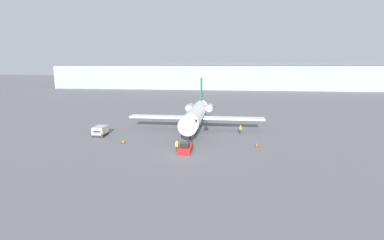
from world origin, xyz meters
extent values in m
plane|color=slate|center=(0.00, 0.00, 0.00)|extent=(600.00, 600.00, 0.00)
cube|color=#8C939E|center=(0.00, 120.00, 6.34)|extent=(180.00, 16.00, 12.69)
cube|color=#4C515B|center=(0.00, 120.00, 13.29)|extent=(180.00, 16.80, 1.20)
cylinder|color=white|center=(-0.01, 15.72, 3.43)|extent=(3.22, 18.31, 3.21)
cone|color=white|center=(0.00, 5.28, 3.43)|extent=(3.21, 2.57, 3.21)
cube|color=black|center=(0.00, 6.31, 4.00)|extent=(2.73, 0.70, 0.44)
cone|color=white|center=(-0.01, 26.64, 3.43)|extent=(2.89, 3.53, 2.89)
cube|color=#19723F|center=(-0.01, 15.72, 2.39)|extent=(2.90, 16.48, 0.20)
cube|color=white|center=(7.69, 16.64, 2.71)|extent=(12.18, 2.51, 0.36)
cube|color=white|center=(-7.70, 16.63, 2.71)|extent=(12.18, 2.51, 0.36)
cylinder|color=#ADADB7|center=(2.27, 23.41, 3.84)|extent=(1.50, 3.45, 1.50)
cylinder|color=#ADADB7|center=(-2.29, 23.41, 3.84)|extent=(1.50, 3.45, 1.50)
cube|color=#19723F|center=(-0.01, 27.35, 7.77)|extent=(0.24, 2.20, 5.46)
cube|color=white|center=(-0.01, 27.35, 10.50)|extent=(9.82, 1.80, 0.20)
cylinder|color=black|center=(0.00, 7.57, 0.91)|extent=(0.24, 0.24, 1.83)
cylinder|color=black|center=(0.00, 7.57, 0.20)|extent=(0.80, 0.80, 0.40)
cylinder|color=black|center=(-2.09, 17.24, 0.91)|extent=(0.24, 0.24, 1.83)
cylinder|color=black|center=(-2.09, 17.24, 0.20)|extent=(0.80, 0.80, 0.40)
cylinder|color=black|center=(2.08, 17.24, 0.91)|extent=(0.24, 0.24, 1.83)
cylinder|color=black|center=(2.08, 17.24, 0.20)|extent=(0.80, 0.80, 0.40)
cube|color=#B21919|center=(0.15, 1.04, 0.53)|extent=(1.93, 3.82, 1.06)
cube|color=black|center=(0.15, 0.20, 1.41)|extent=(1.35, 1.38, 0.70)
cube|color=black|center=(0.15, 2.88, 0.37)|extent=(1.73, 0.30, 0.63)
cube|color=#232326|center=(-17.64, 9.68, 0.23)|extent=(2.03, 3.20, 0.45)
cube|color=#B7BCC6|center=(-17.64, 9.68, 1.15)|extent=(2.03, 3.20, 1.39)
cube|color=navy|center=(-17.64, 8.05, 1.15)|extent=(1.42, 0.04, 0.36)
cube|color=#232838|center=(-1.29, 1.31, 0.41)|extent=(0.32, 0.20, 0.82)
cube|color=yellow|center=(-1.29, 1.31, 1.15)|extent=(0.40, 0.24, 0.65)
sphere|color=tan|center=(-1.29, 1.31, 1.59)|extent=(0.24, 0.24, 0.24)
cube|color=#232838|center=(9.00, 14.66, 0.42)|extent=(0.32, 0.20, 0.84)
cube|color=orange|center=(9.00, 14.66, 1.18)|extent=(0.40, 0.24, 0.67)
sphere|color=tan|center=(9.00, 14.66, 1.64)|extent=(0.25, 0.25, 0.25)
cube|color=#232838|center=(-16.48, 7.89, 0.39)|extent=(0.32, 0.20, 0.79)
cube|color=orange|center=(-16.48, 7.89, 1.10)|extent=(0.40, 0.24, 0.62)
sphere|color=tan|center=(-16.48, 7.89, 1.53)|extent=(0.23, 0.23, 0.23)
cube|color=black|center=(-11.42, 5.01, 0.02)|extent=(0.70, 0.70, 0.04)
cone|color=orange|center=(-11.42, 5.01, 0.32)|extent=(0.50, 0.50, 0.56)
cube|color=black|center=(11.42, 5.77, 0.02)|extent=(0.51, 0.51, 0.04)
cone|color=orange|center=(11.42, 5.77, 0.32)|extent=(0.37, 0.37, 0.55)
camera|label=1|loc=(6.89, -43.39, 13.59)|focal=28.00mm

